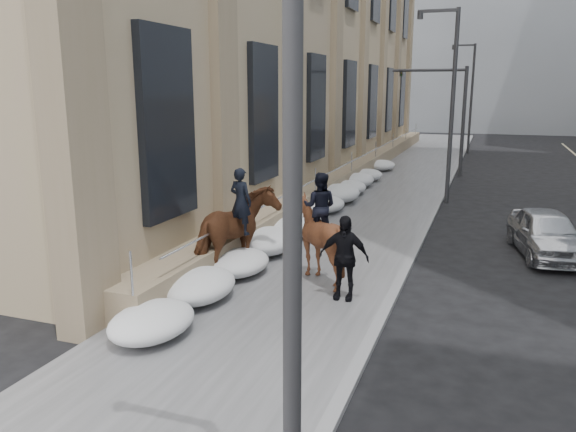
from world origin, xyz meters
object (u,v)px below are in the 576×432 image
object	(u,v)px
mounted_horse_right	(318,235)
pedestrian	(344,257)
mounted_horse_left	(237,231)
car_silver	(546,233)

from	to	relation	value
mounted_horse_right	pedestrian	size ratio (longest dim) A/B	1.38
mounted_horse_left	pedestrian	world-z (taller)	mounted_horse_left
mounted_horse_right	car_silver	world-z (taller)	mounted_horse_right
mounted_horse_left	car_silver	bearing A→B (deg)	-135.77
mounted_horse_right	pedestrian	world-z (taller)	mounted_horse_right
pedestrian	car_silver	world-z (taller)	pedestrian
mounted_horse_left	pedestrian	distance (m)	3.14
mounted_horse_right	mounted_horse_left	bearing A→B (deg)	3.26
mounted_horse_right	car_silver	size ratio (longest dim) A/B	0.67
mounted_horse_right	car_silver	bearing A→B (deg)	-146.17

